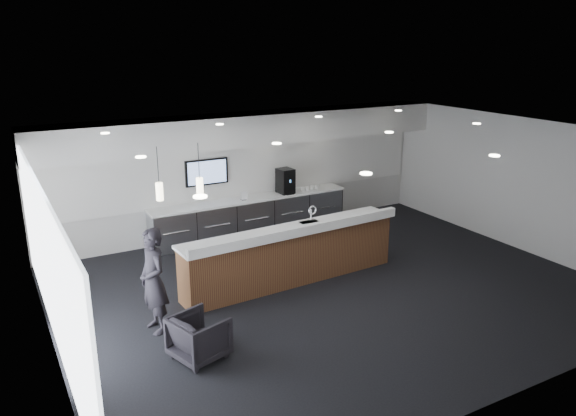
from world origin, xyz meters
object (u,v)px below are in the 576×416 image
service_counter (292,254)px  lounge_guest (153,281)px  armchair (199,337)px  coffee_machine (285,181)px

service_counter → lounge_guest: 3.01m
service_counter → armchair: size_ratio=6.14×
service_counter → coffee_machine: bearing=60.3°
coffee_machine → lounge_guest: 5.62m
armchair → lounge_guest: 1.31m
service_counter → armchair: service_counter is taller
coffee_machine → armchair: coffee_machine is taller
service_counter → lounge_guest: (-2.93, -0.62, 0.32)m
service_counter → armchair: 3.15m
coffee_machine → armchair: size_ratio=0.81×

